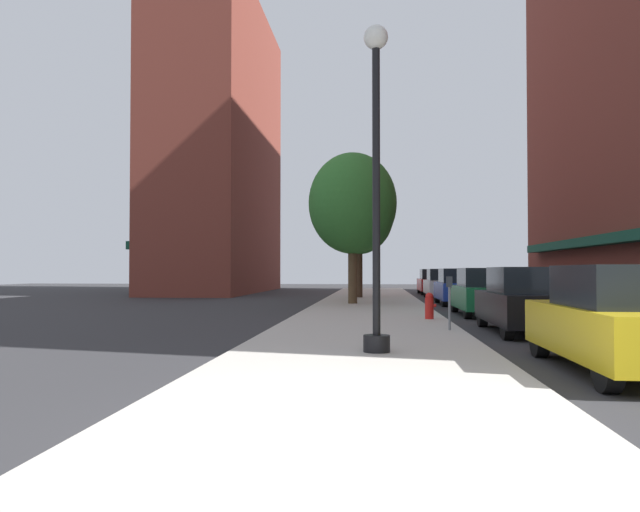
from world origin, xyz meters
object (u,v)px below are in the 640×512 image
at_px(lamppost, 376,180).
at_px(car_white, 442,284).
at_px(car_green, 483,292).
at_px(car_red, 433,282).
at_px(fire_hydrant, 429,306).
at_px(car_blue, 458,287).
at_px(tree_mid, 359,215).
at_px(car_black, 525,301).
at_px(parking_meter_near, 449,296).
at_px(car_yellow, 621,321).
at_px(tree_near, 353,204).

bearing_deg(lamppost, car_white, 81.01).
bearing_deg(car_green, car_red, 91.60).
height_order(fire_hydrant, car_blue, car_blue).
distance_m(tree_mid, car_black, 18.20).
bearing_deg(car_black, car_white, 90.64).
xyz_separation_m(lamppost, parking_meter_near, (1.78, 4.08, -2.25)).
distance_m(parking_meter_near, tree_mid, 18.35).
relative_size(lamppost, parking_meter_near, 4.50).
bearing_deg(parking_meter_near, tree_mid, 98.65).
bearing_deg(car_red, lamppost, -97.60).
bearing_deg(car_black, car_green, 90.64).
distance_m(parking_meter_near, car_green, 6.77).
bearing_deg(fire_hydrant, parking_meter_near, -86.85).
distance_m(car_black, car_blue, 12.40).
relative_size(fire_hydrant, car_white, 0.18).
height_order(fire_hydrant, car_green, car_green).
height_order(parking_meter_near, tree_mid, tree_mid).
relative_size(car_yellow, car_black, 1.00).
distance_m(lamppost, car_blue, 17.64).
height_order(fire_hydrant, car_red, car_red).
bearing_deg(tree_near, car_yellow, -74.29).
bearing_deg(tree_mid, car_white, 20.24).
xyz_separation_m(fire_hydrant, car_blue, (2.14, 9.61, 0.29)).
relative_size(parking_meter_near, car_black, 0.30).
xyz_separation_m(lamppost, tree_mid, (-0.93, 21.85, 1.42)).
height_order(lamppost, tree_near, tree_near).
height_order(fire_hydrant, tree_near, tree_near).
relative_size(fire_hydrant, car_black, 0.18).
relative_size(car_blue, car_white, 1.00).
distance_m(lamppost, car_green, 11.46).
distance_m(fire_hydrant, car_blue, 9.85).
xyz_separation_m(car_black, car_white, (0.00, 18.89, 0.00)).
relative_size(car_blue, car_red, 1.00).
distance_m(lamppost, car_white, 23.98).
distance_m(parking_meter_near, car_blue, 13.14).
distance_m(parking_meter_near, car_black, 2.04).
relative_size(car_green, car_blue, 1.00).
bearing_deg(lamppost, parking_meter_near, 66.44).
bearing_deg(car_green, lamppost, -107.84).
relative_size(lamppost, tree_near, 0.88).
bearing_deg(car_red, car_blue, -90.32).
bearing_deg(tree_near, tree_mid, 89.05).
distance_m(lamppost, parking_meter_near, 4.99).
relative_size(tree_mid, car_yellow, 1.56).
bearing_deg(car_black, fire_hydrant, 128.13).
relative_size(fire_hydrant, tree_mid, 0.12).
bearing_deg(car_black, car_blue, 90.64).
relative_size(parking_meter_near, car_blue, 0.30).
bearing_deg(fire_hydrant, car_yellow, -76.15).
distance_m(car_green, car_blue, 6.51).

